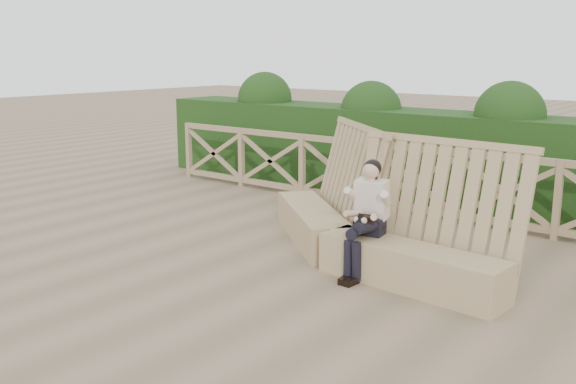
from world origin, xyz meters
The scene contains 5 objects.
ground centered at (0.00, 0.00, 0.00)m, with size 60.00×60.00×0.00m, color brown.
bench centered at (0.57, 1.13, 0.40)m, with size 3.93×2.15×1.59m.
woman centered at (0.86, 0.74, 0.72)m, with size 0.39×0.79×1.32m.
guardrail centered at (0.00, 3.50, 0.55)m, with size 10.10×0.09×1.10m.
hedge centered at (0.00, 4.70, 0.75)m, with size 12.00×1.20×1.50m, color black.
Camera 1 is at (4.50, -5.29, 2.49)m, focal length 40.00 mm.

